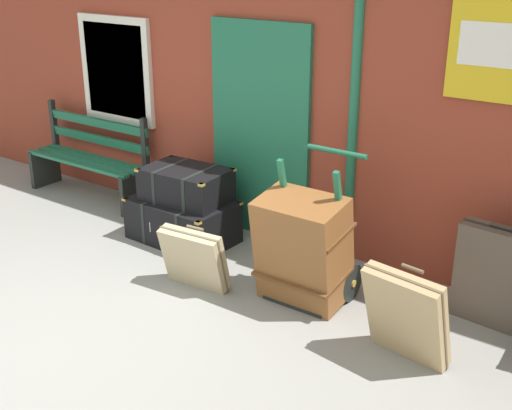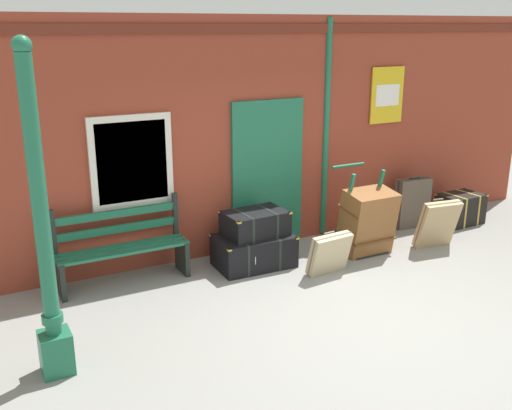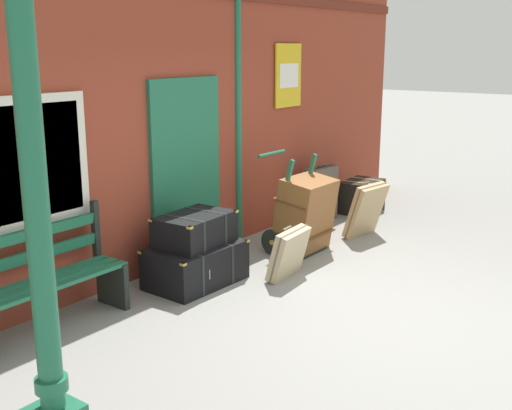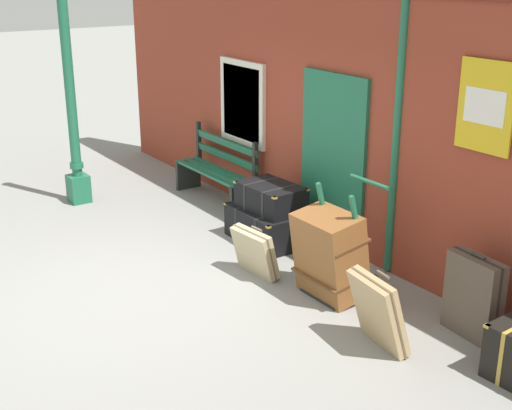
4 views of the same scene
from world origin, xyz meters
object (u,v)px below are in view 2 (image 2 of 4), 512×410
Objects in this scene: lamp_post at (46,257)px; steamer_trunk_middle at (255,223)px; porters_trolley at (359,231)px; steamer_trunk_base at (254,251)px; suitcase_umber at (329,254)px; suitcase_charcoal at (437,224)px; large_brown_trunk at (367,222)px; corner_trunk at (460,209)px; suitcase_cream at (412,203)px; platform_bench at (122,248)px.

steamer_trunk_middle is at bearing 26.56° from lamp_post.
steamer_trunk_middle is 1.60m from porters_trolley.
suitcase_umber reaches higher than steamer_trunk_base.
steamer_trunk_middle is at bearing 165.29° from suitcase_charcoal.
large_brown_trunk reaches higher than steamer_trunk_base.
corner_trunk is (3.75, 0.00, 0.03)m from steamer_trunk_base.
suitcase_umber is at bearing -45.71° from steamer_trunk_middle.
lamp_post reaches higher than large_brown_trunk.
steamer_trunk_base is 1.60m from porters_trolley.
suitcase_cream is (1.34, 0.40, 0.12)m from porters_trolley.
porters_trolley is at bearing 154.86° from suitcase_charcoal.
porters_trolley is (1.55, -0.20, -0.31)m from steamer_trunk_middle.
suitcase_umber is (-1.88, -0.04, -0.08)m from suitcase_charcoal.
steamer_trunk_base is 1.65m from large_brown_trunk.
large_brown_trunk is 1.31× the size of corner_trunk.
porters_trolley is 0.27m from large_brown_trunk.
porters_trolley is 2.17m from corner_trunk.
suitcase_umber is (0.73, -0.68, 0.06)m from steamer_trunk_base.
suitcase_cream is 0.86m from corner_trunk.
platform_bench is at bearing 56.92° from lamp_post.
steamer_trunk_base is at bearing 166.13° from suitcase_charcoal.
suitcase_cream is 1.15× the size of corner_trunk.
lamp_post is at bearing -153.67° from steamer_trunk_base.
lamp_post reaches higher than steamer_trunk_middle.
suitcase_cream is at bearing 23.19° from large_brown_trunk.
lamp_post reaches higher than steamer_trunk_base.
suitcase_cream is (1.34, 0.58, -0.08)m from large_brown_trunk.
steamer_trunk_base is 1.00m from suitcase_umber.
suitcase_cream is (2.90, 0.20, -0.19)m from steamer_trunk_middle.
porters_trolley reaches higher than steamer_trunk_middle.
lamp_post reaches higher than porters_trolley.
platform_bench reaches higher than corner_trunk.
suitcase_umber is at bearing -43.04° from steamer_trunk_base.
suitcase_cream is 1.13× the size of suitcase_charcoal.
suitcase_charcoal is at bearing 1.15° from suitcase_umber.
suitcase_cream is 0.93m from suitcase_charcoal.
platform_bench is (1.09, 1.68, -0.69)m from lamp_post.
suitcase_umber is at bearing -157.47° from suitcase_cream.
corner_trunk is (2.16, 0.35, -0.23)m from large_brown_trunk.
porters_trolley is at bearing -175.53° from corner_trunk.
platform_bench is 1.95× the size of suitcase_cream.
large_brown_trunk is at bearing -11.34° from platform_bench.
porters_trolley is (1.59, -0.17, 0.06)m from steamer_trunk_base.
suitcase_charcoal is 1.32m from corner_trunk.
suitcase_cream reaches higher than steamer_trunk_middle.
steamer_trunk_base is at bearing -175.48° from suitcase_cream.
porters_trolley is 1.26× the size of large_brown_trunk.
suitcase_charcoal is (2.57, -0.68, -0.22)m from steamer_trunk_middle.
large_brown_trunk is at bearing -12.23° from steamer_trunk_base.
large_brown_trunk is 2.20m from corner_trunk.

